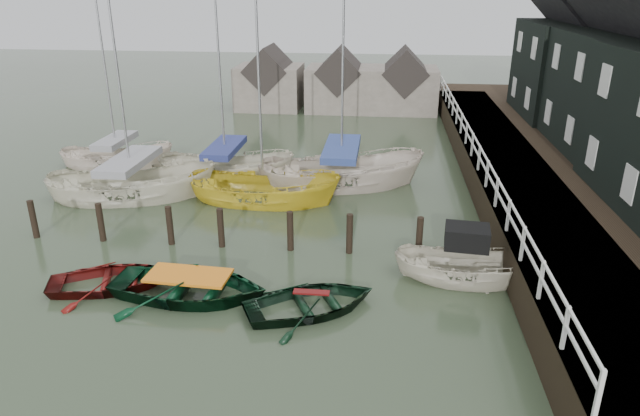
# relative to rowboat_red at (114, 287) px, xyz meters

# --- Properties ---
(ground) EXTENTS (120.00, 120.00, 0.00)m
(ground) POSITION_rel_rowboat_red_xyz_m (3.65, 0.09, 0.00)
(ground) COLOR #2D3924
(ground) RESTS_ON ground
(pier) EXTENTS (3.04, 32.00, 2.70)m
(pier) POSITION_rel_rowboat_red_xyz_m (13.13, 10.09, 0.71)
(pier) COLOR black
(pier) RESTS_ON ground
(land_strip) EXTENTS (14.00, 38.00, 1.50)m
(land_strip) POSITION_rel_rowboat_red_xyz_m (18.65, 10.09, 0.00)
(land_strip) COLOR black
(land_strip) RESTS_ON ground
(mooring_pilings) EXTENTS (13.72, 0.22, 1.80)m
(mooring_pilings) POSITION_rel_rowboat_red_xyz_m (2.54, 3.09, 0.50)
(mooring_pilings) COLOR black
(mooring_pilings) RESTS_ON ground
(far_sheds) EXTENTS (14.00, 4.08, 4.39)m
(far_sheds) POSITION_rel_rowboat_red_xyz_m (4.49, 26.09, 1.86)
(far_sheds) COLOR #665B51
(far_sheds) RESTS_ON ground
(rowboat_red) EXTENTS (4.34, 3.70, 0.76)m
(rowboat_red) POSITION_rel_rowboat_red_xyz_m (0.00, 0.00, 0.00)
(rowboat_red) COLOR #530E0B
(rowboat_red) RESTS_ON ground
(rowboat_green) EXTENTS (4.74, 3.51, 0.94)m
(rowboat_green) POSITION_rel_rowboat_red_xyz_m (2.45, -0.30, 0.00)
(rowboat_green) COLOR black
(rowboat_green) RESTS_ON ground
(rowboat_dkgreen) EXTENTS (4.54, 4.06, 0.78)m
(rowboat_dkgreen) POSITION_rel_rowboat_red_xyz_m (6.05, -0.65, 0.00)
(rowboat_dkgreen) COLOR black
(rowboat_dkgreen) RESTS_ON ground
(motorboat) EXTENTS (4.39, 2.02, 2.54)m
(motorboat) POSITION_rel_rowboat_red_xyz_m (10.45, 1.54, 0.10)
(motorboat) COLOR beige
(motorboat) RESTS_ON ground
(sailboat_a) EXTENTS (7.40, 4.23, 11.56)m
(sailboat_a) POSITION_rel_rowboat_red_xyz_m (-2.57, 7.36, 0.06)
(sailboat_a) COLOR beige
(sailboat_a) RESTS_ON ground
(sailboat_b) EXTENTS (6.42, 2.57, 10.92)m
(sailboat_b) POSITION_rel_rowboat_red_xyz_m (0.67, 10.27, 0.06)
(sailboat_b) COLOR beige
(sailboat_b) RESTS_ON ground
(sailboat_c) EXTENTS (6.62, 2.86, 10.01)m
(sailboat_c) POSITION_rel_rowboat_red_xyz_m (2.99, 7.57, 0.01)
(sailboat_c) COLOR gold
(sailboat_c) RESTS_ON ground
(sailboat_d) EXTENTS (7.78, 4.17, 13.02)m
(sailboat_d) POSITION_rel_rowboat_red_xyz_m (6.05, 9.90, 0.06)
(sailboat_d) COLOR beige
(sailboat_d) RESTS_ON ground
(sailboat_e) EXTENTS (5.76, 2.90, 10.60)m
(sailboat_e) POSITION_rel_rowboat_red_xyz_m (-5.17, 11.54, 0.07)
(sailboat_e) COLOR beige
(sailboat_e) RESTS_ON ground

